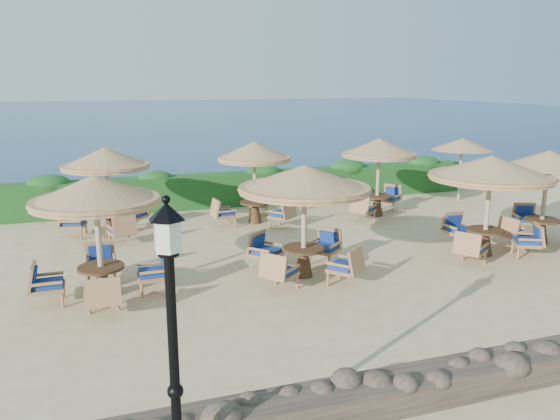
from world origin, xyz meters
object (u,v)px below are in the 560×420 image
at_px(cafe_set_1, 304,198).
at_px(cafe_set_3, 107,175).
at_px(cafe_set_2, 490,182).
at_px(cafe_set_6, 547,177).
at_px(cafe_set_4, 255,169).
at_px(lamp_post, 174,362).
at_px(cafe_set_5, 379,159).
at_px(extra_parasol, 462,144).
at_px(cafe_set_0, 97,217).

xyz_separation_m(cafe_set_1, cafe_set_3, (-4.21, 5.03, -0.05)).
relative_size(cafe_set_1, cafe_set_2, 0.97).
bearing_deg(cafe_set_1, cafe_set_3, 129.96).
relative_size(cafe_set_2, cafe_set_6, 1.12).
xyz_separation_m(cafe_set_1, cafe_set_4, (0.31, 5.19, -0.10)).
bearing_deg(cafe_set_2, lamp_post, -146.37).
height_order(cafe_set_4, cafe_set_6, same).
relative_size(lamp_post, cafe_set_2, 1.05).
relative_size(cafe_set_4, cafe_set_5, 1.04).
distance_m(lamp_post, cafe_set_6, 12.88).
distance_m(extra_parasol, cafe_set_0, 14.56).
height_order(cafe_set_0, cafe_set_4, same).
xyz_separation_m(extra_parasol, cafe_set_3, (-12.99, -0.99, -0.33)).
distance_m(extra_parasol, cafe_set_1, 10.64).
height_order(lamp_post, cafe_set_6, lamp_post).
height_order(extra_parasol, cafe_set_0, cafe_set_0).
xyz_separation_m(extra_parasol, cafe_set_2, (-3.66, -6.05, -0.19)).
relative_size(cafe_set_0, cafe_set_3, 1.04).
xyz_separation_m(cafe_set_4, cafe_set_6, (7.06, -4.82, 0.11)).
relative_size(extra_parasol, cafe_set_2, 0.76).
bearing_deg(cafe_set_3, cafe_set_4, 2.10).
bearing_deg(extra_parasol, lamp_post, -136.40).
relative_size(cafe_set_0, cafe_set_6, 1.00).
distance_m(extra_parasol, cafe_set_6, 5.82).
xyz_separation_m(cafe_set_3, cafe_set_4, (4.52, 0.17, -0.05)).
height_order(extra_parasol, cafe_set_3, cafe_set_3).
bearing_deg(cafe_set_1, cafe_set_5, 46.55).
distance_m(cafe_set_1, cafe_set_5, 6.62).
height_order(cafe_set_2, cafe_set_3, same).
relative_size(lamp_post, cafe_set_4, 1.20).
bearing_deg(cafe_set_6, cafe_set_1, -177.12).
relative_size(extra_parasol, cafe_set_1, 0.78).
relative_size(cafe_set_1, cafe_set_4, 1.11).
distance_m(lamp_post, cafe_set_5, 13.67).
relative_size(lamp_post, cafe_set_0, 1.18).
height_order(extra_parasol, cafe_set_5, cafe_set_5).
height_order(cafe_set_0, cafe_set_2, same).
xyz_separation_m(lamp_post, cafe_set_2, (8.94, 5.95, 0.43)).
bearing_deg(cafe_set_3, cafe_set_6, -21.89).
bearing_deg(cafe_set_5, cafe_set_4, 174.84).
distance_m(extra_parasol, cafe_set_2, 7.07).
relative_size(cafe_set_1, cafe_set_3, 1.14).
bearing_deg(extra_parasol, cafe_set_6, -103.95).
bearing_deg(cafe_set_1, cafe_set_6, 2.88).
height_order(cafe_set_2, cafe_set_5, same).
height_order(lamp_post, cafe_set_3, lamp_post).
bearing_deg(cafe_set_4, lamp_post, -110.30).
relative_size(cafe_set_0, cafe_set_1, 0.91).
relative_size(cafe_set_3, cafe_set_5, 1.02).
xyz_separation_m(extra_parasol, cafe_set_0, (-13.31, -5.89, -0.39)).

